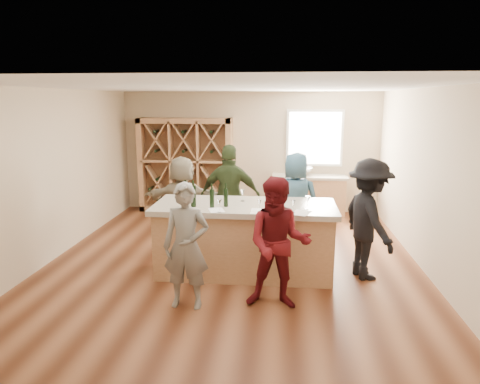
# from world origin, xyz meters

# --- Properties ---
(floor) EXTENTS (6.00, 7.00, 0.10)m
(floor) POSITION_xyz_m (0.00, 0.00, -0.05)
(floor) COLOR brown
(floor) RESTS_ON ground
(ceiling) EXTENTS (6.00, 7.00, 0.10)m
(ceiling) POSITION_xyz_m (0.00, 0.00, 2.85)
(ceiling) COLOR white
(ceiling) RESTS_ON ground
(wall_back) EXTENTS (6.00, 0.10, 2.80)m
(wall_back) POSITION_xyz_m (0.00, 3.55, 1.40)
(wall_back) COLOR #C3AD8D
(wall_back) RESTS_ON ground
(wall_front) EXTENTS (6.00, 0.10, 2.80)m
(wall_front) POSITION_xyz_m (0.00, -3.55, 1.40)
(wall_front) COLOR #C3AD8D
(wall_front) RESTS_ON ground
(wall_left) EXTENTS (0.10, 7.00, 2.80)m
(wall_left) POSITION_xyz_m (-3.05, 0.00, 1.40)
(wall_left) COLOR #C3AD8D
(wall_left) RESTS_ON ground
(wall_right) EXTENTS (0.10, 7.00, 2.80)m
(wall_right) POSITION_xyz_m (3.05, 0.00, 1.40)
(wall_right) COLOR #C3AD8D
(wall_right) RESTS_ON ground
(window_frame) EXTENTS (1.30, 0.06, 1.30)m
(window_frame) POSITION_xyz_m (1.50, 3.47, 1.75)
(window_frame) COLOR white
(window_frame) RESTS_ON wall_back
(window_pane) EXTENTS (1.18, 0.01, 1.18)m
(window_pane) POSITION_xyz_m (1.50, 3.44, 1.75)
(window_pane) COLOR white
(window_pane) RESTS_ON wall_back
(wine_rack) EXTENTS (2.20, 0.45, 2.20)m
(wine_rack) POSITION_xyz_m (-1.50, 3.27, 1.10)
(wine_rack) COLOR #AC7B52
(wine_rack) RESTS_ON floor
(back_counter_base) EXTENTS (1.60, 0.58, 0.86)m
(back_counter_base) POSITION_xyz_m (1.40, 3.20, 0.43)
(back_counter_base) COLOR #AC7B52
(back_counter_base) RESTS_ON floor
(back_counter_top) EXTENTS (1.70, 0.62, 0.06)m
(back_counter_top) POSITION_xyz_m (1.40, 3.20, 0.89)
(back_counter_top) COLOR #A99D8A
(back_counter_top) RESTS_ON back_counter_base
(sink) EXTENTS (0.54, 0.54, 0.19)m
(sink) POSITION_xyz_m (1.20, 3.20, 1.01)
(sink) COLOR silver
(sink) RESTS_ON back_counter_top
(faucet) EXTENTS (0.02, 0.02, 0.30)m
(faucet) POSITION_xyz_m (1.20, 3.38, 1.07)
(faucet) COLOR silver
(faucet) RESTS_ON back_counter_top
(tasting_counter_base) EXTENTS (2.60, 1.00, 1.00)m
(tasting_counter_base) POSITION_xyz_m (0.23, -0.34, 0.50)
(tasting_counter_base) COLOR #AC7B52
(tasting_counter_base) RESTS_ON floor
(tasting_counter_top) EXTENTS (2.72, 1.12, 0.08)m
(tasting_counter_top) POSITION_xyz_m (0.23, -0.34, 1.04)
(tasting_counter_top) COLOR #A99D8A
(tasting_counter_top) RESTS_ON tasting_counter_base
(wine_bottle_a) EXTENTS (0.08, 0.08, 0.30)m
(wine_bottle_a) POSITION_xyz_m (-0.64, -0.50, 1.23)
(wine_bottle_a) COLOR black
(wine_bottle_a) RESTS_ON tasting_counter_top
(wine_bottle_b) EXTENTS (0.09, 0.09, 0.31)m
(wine_bottle_b) POSITION_xyz_m (-0.51, -0.55, 1.24)
(wine_bottle_b) COLOR black
(wine_bottle_b) RESTS_ON tasting_counter_top
(wine_bottle_d) EXTENTS (0.07, 0.07, 0.27)m
(wine_bottle_d) POSITION_xyz_m (-0.23, -0.58, 1.22)
(wine_bottle_d) COLOR black
(wine_bottle_d) RESTS_ON tasting_counter_top
(wine_bottle_e) EXTENTS (0.08, 0.08, 0.27)m
(wine_bottle_e) POSITION_xyz_m (-0.04, -0.49, 1.21)
(wine_bottle_e) COLOR black
(wine_bottle_e) RESTS_ON tasting_counter_top
(wine_glass_a) EXTENTS (0.08, 0.08, 0.18)m
(wine_glass_a) POSITION_xyz_m (-0.09, -0.83, 1.17)
(wine_glass_a) COLOR white
(wine_glass_a) RESTS_ON tasting_counter_top
(wine_glass_b) EXTENTS (0.06, 0.06, 0.16)m
(wine_glass_b) POSITION_xyz_m (0.47, -0.77, 1.16)
(wine_glass_b) COLOR white
(wine_glass_b) RESTS_ON tasting_counter_top
(wine_glass_c) EXTENTS (0.08, 0.08, 0.16)m
(wine_glass_c) POSITION_xyz_m (0.94, -0.75, 1.16)
(wine_glass_c) COLOR white
(wine_glass_c) RESTS_ON tasting_counter_top
(wine_glass_d) EXTENTS (0.09, 0.09, 0.20)m
(wine_glass_d) POSITION_xyz_m (0.72, -0.50, 1.18)
(wine_glass_d) COLOR white
(wine_glass_d) RESTS_ON tasting_counter_top
(wine_glass_e) EXTENTS (0.08, 0.08, 0.20)m
(wine_glass_e) POSITION_xyz_m (1.15, -0.55, 1.18)
(wine_glass_e) COLOR white
(wine_glass_e) RESTS_ON tasting_counter_top
(tasting_menu_a) EXTENTS (0.28, 0.33, 0.00)m
(tasting_menu_a) POSITION_xyz_m (-0.14, -0.73, 1.08)
(tasting_menu_a) COLOR white
(tasting_menu_a) RESTS_ON tasting_counter_top
(tasting_menu_b) EXTENTS (0.24, 0.32, 0.00)m
(tasting_menu_b) POSITION_xyz_m (0.46, -0.72, 1.08)
(tasting_menu_b) COLOR white
(tasting_menu_b) RESTS_ON tasting_counter_top
(tasting_menu_c) EXTENTS (0.32, 0.37, 0.00)m
(tasting_menu_c) POSITION_xyz_m (1.04, -0.76, 1.08)
(tasting_menu_c) COLOR white
(tasting_menu_c) RESTS_ON tasting_counter_top
(person_near_left) EXTENTS (0.60, 0.45, 1.62)m
(person_near_left) POSITION_xyz_m (-0.41, -1.52, 0.81)
(person_near_left) COLOR slate
(person_near_left) RESTS_ON floor
(person_near_right) EXTENTS (0.84, 0.49, 1.70)m
(person_near_right) POSITION_xyz_m (0.75, -1.41, 0.85)
(person_near_right) COLOR #590F14
(person_near_right) RESTS_ON floor
(person_server) EXTENTS (0.87, 1.27, 1.79)m
(person_server) POSITION_xyz_m (2.05, -0.33, 0.90)
(person_server) COLOR black
(person_server) RESTS_ON floor
(person_far_mid) EXTENTS (1.11, 0.61, 1.86)m
(person_far_mid) POSITION_xyz_m (-0.13, 0.80, 0.93)
(person_far_mid) COLOR #263319
(person_far_mid) RESTS_ON floor
(person_far_right) EXTENTS (0.94, 0.71, 1.73)m
(person_far_right) POSITION_xyz_m (1.02, 0.86, 0.86)
(person_far_right) COLOR #335972
(person_far_right) RESTS_ON floor
(person_far_left) EXTENTS (1.52, 0.56, 1.64)m
(person_far_left) POSITION_xyz_m (-1.02, 0.89, 0.82)
(person_far_left) COLOR gray
(person_far_left) RESTS_ON floor
(wine_glass_f) EXTENTS (0.07, 0.07, 0.18)m
(wine_glass_f) POSITION_xyz_m (0.18, -0.14, 1.17)
(wine_glass_f) COLOR white
(wine_glass_f) RESTS_ON tasting_counter_top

